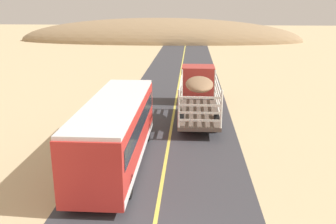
% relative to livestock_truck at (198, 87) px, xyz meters
% --- Properties ---
extents(livestock_truck, '(2.53, 9.70, 3.02)m').
position_rel_livestock_truck_xyz_m(livestock_truck, '(0.00, 0.00, 0.00)').
color(livestock_truck, '#B2332D').
rests_on(livestock_truck, road_surface).
extents(bus, '(2.54, 10.00, 3.21)m').
position_rel_livestock_truck_xyz_m(bus, '(-4.11, -9.73, -0.04)').
color(bus, red).
rests_on(bus, road_surface).
extents(distant_hill, '(57.20, 16.97, 9.14)m').
position_rel_livestock_truck_xyz_m(distant_hill, '(-7.07, 49.81, -1.79)').
color(distant_hill, '#997C5A').
rests_on(distant_hill, ground).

